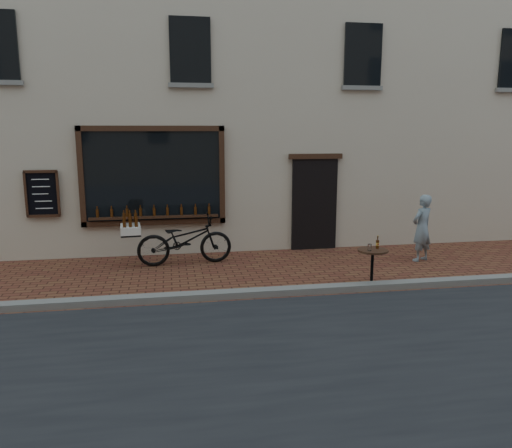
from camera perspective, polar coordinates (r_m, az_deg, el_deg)
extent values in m
plane|color=#5C2A1D|center=(8.71, 0.91, -8.61)|extent=(90.00, 90.00, 0.00)
cube|color=slate|center=(8.87, 0.67, -7.82)|extent=(90.00, 0.25, 0.12)
cube|color=#BEAE96|center=(14.80, -4.03, 18.94)|extent=(28.00, 6.00, 10.00)
cube|color=black|center=(11.57, -11.67, 5.39)|extent=(3.00, 0.06, 2.00)
cube|color=black|center=(11.50, -11.87, 10.64)|extent=(3.24, 0.10, 0.12)
cube|color=black|center=(11.69, -11.48, 0.20)|extent=(3.24, 0.10, 0.12)
cube|color=black|center=(11.70, -19.36, 5.07)|extent=(0.12, 0.10, 2.24)
cube|color=black|center=(11.61, -3.92, 5.60)|extent=(0.12, 0.10, 2.24)
cube|color=black|center=(11.62, -11.51, 0.79)|extent=(2.90, 0.16, 0.05)
cube|color=black|center=(12.16, 6.67, 2.23)|extent=(1.10, 0.10, 2.20)
cube|color=black|center=(12.02, 6.83, 7.69)|extent=(1.30, 0.10, 0.12)
cube|color=black|center=(11.91, -23.24, 3.20)|extent=(0.62, 0.04, 0.92)
cylinder|color=#3D1C07|center=(11.70, -17.65, 1.17)|extent=(0.06, 0.06, 0.19)
cylinder|color=#3D1C07|center=(11.66, -16.13, 1.22)|extent=(0.06, 0.06, 0.19)
cylinder|color=#3D1C07|center=(11.63, -14.60, 1.27)|extent=(0.06, 0.06, 0.19)
cylinder|color=#3D1C07|center=(11.61, -13.07, 1.32)|extent=(0.06, 0.06, 0.19)
cylinder|color=#3D1C07|center=(11.60, -11.53, 1.37)|extent=(0.06, 0.06, 0.19)
cylinder|color=#3D1C07|center=(11.59, -9.98, 1.42)|extent=(0.06, 0.06, 0.19)
cylinder|color=#3D1C07|center=(11.60, -8.44, 1.47)|extent=(0.06, 0.06, 0.19)
cylinder|color=#3D1C07|center=(11.61, -6.90, 1.52)|extent=(0.06, 0.06, 0.19)
cylinder|color=#3D1C07|center=(11.63, -5.36, 1.57)|extent=(0.06, 0.06, 0.19)
cube|color=black|center=(11.67, -7.53, 19.11)|extent=(0.90, 0.06, 1.40)
cube|color=black|center=(12.51, 12.14, 18.40)|extent=(0.90, 0.06, 1.40)
imported|color=black|center=(10.89, -8.14, -1.83)|extent=(2.09, 0.89, 1.07)
cube|color=black|center=(10.78, -14.13, -1.09)|extent=(0.45, 0.60, 0.04)
cube|color=silver|center=(10.76, -14.15, -0.57)|extent=(0.45, 0.63, 0.17)
cylinder|color=#3D1C07|center=(10.51, -13.53, 0.29)|extent=(0.07, 0.07, 0.23)
cylinder|color=#3D1C07|center=(10.51, -14.18, 0.26)|extent=(0.07, 0.07, 0.23)
cylinder|color=#3D1C07|center=(10.51, -14.82, 0.23)|extent=(0.07, 0.07, 0.23)
cylinder|color=#3D1C07|center=(10.65, -13.55, 0.43)|extent=(0.07, 0.07, 0.23)
cylinder|color=#3D1C07|center=(10.65, -14.19, 0.39)|extent=(0.07, 0.07, 0.23)
cylinder|color=#3D1C07|center=(10.65, -14.83, 0.36)|extent=(0.07, 0.07, 0.23)
cylinder|color=#3D1C07|center=(10.79, -13.58, 0.56)|extent=(0.07, 0.07, 0.23)
cylinder|color=#3D1C07|center=(10.79, -14.21, 0.53)|extent=(0.07, 0.07, 0.23)
cylinder|color=#3D1C07|center=(10.79, -14.84, 0.50)|extent=(0.07, 0.07, 0.23)
cylinder|color=#3D1C07|center=(10.93, -13.60, 0.68)|extent=(0.07, 0.07, 0.23)
cylinder|color=#3D1C07|center=(10.93, -14.22, 0.65)|extent=(0.07, 0.07, 0.23)
cylinder|color=#3D1C07|center=(10.93, -14.84, 0.62)|extent=(0.07, 0.07, 0.23)
cylinder|color=black|center=(9.61, 13.03, -6.92)|extent=(0.41, 0.41, 0.03)
cylinder|color=black|center=(9.52, 13.11, -4.97)|extent=(0.06, 0.06, 0.65)
cylinder|color=black|center=(9.43, 13.20, -2.97)|extent=(0.56, 0.56, 0.04)
cylinder|color=gold|center=(9.50, 13.72, -2.24)|extent=(0.06, 0.06, 0.06)
cylinder|color=white|center=(9.32, 12.85, -2.62)|extent=(0.07, 0.07, 0.12)
imported|color=gray|center=(11.61, 18.44, -0.44)|extent=(0.64, 0.55, 1.49)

